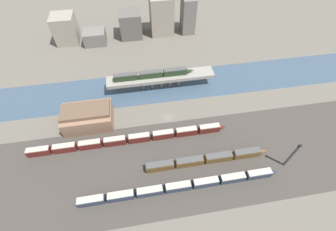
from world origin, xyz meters
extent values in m
plane|color=#666056|center=(0.00, 0.00, 0.00)|extent=(400.00, 400.00, 0.00)
cube|color=#423D38|center=(0.00, -24.00, 0.00)|extent=(280.00, 42.00, 0.01)
cube|color=#3D5166|center=(0.00, 21.68, 0.00)|extent=(320.00, 23.62, 0.01)
cube|color=gray|center=(0.00, 21.68, 6.26)|extent=(54.99, 7.72, 1.85)
cylinder|color=slate|center=(-9.45, 21.68, 2.67)|extent=(2.42, 2.42, 5.33)
cylinder|color=slate|center=(-4.72, 21.68, 2.67)|extent=(2.42, 2.42, 5.33)
cylinder|color=slate|center=(0.00, 21.68, 2.67)|extent=(2.42, 2.42, 5.33)
cylinder|color=slate|center=(4.72, 21.68, 2.67)|extent=(2.42, 2.42, 5.33)
cylinder|color=slate|center=(9.45, 21.68, 2.67)|extent=(2.42, 2.42, 5.33)
cube|color=#23381E|center=(-17.50, 21.68, 8.72)|extent=(11.79, 2.79, 3.07)
cube|color=#4C4C4C|center=(-17.50, 21.68, 10.45)|extent=(11.31, 2.57, 0.40)
cube|color=#23381E|center=(-5.08, 21.68, 8.72)|extent=(11.79, 2.79, 3.07)
cube|color=#4C4C4C|center=(-5.08, 21.68, 10.45)|extent=(11.31, 2.57, 0.40)
cube|color=#23381E|center=(7.33, 21.68, 8.72)|extent=(11.79, 2.79, 3.07)
cube|color=#4C4C4C|center=(7.33, 21.68, 10.45)|extent=(11.31, 2.57, 0.40)
cone|color=#23381E|center=(15.29, 21.68, 8.57)|extent=(4.13, 2.51, 2.51)
cube|color=#2D384C|center=(-33.34, -34.65, 1.62)|extent=(9.68, 2.68, 3.24)
cube|color=#B7B2A3|center=(-33.34, -34.65, 3.44)|extent=(9.30, 2.46, 0.40)
cube|color=#2D384C|center=(-22.77, -34.65, 1.62)|extent=(9.68, 2.68, 3.24)
cube|color=#B7B2A3|center=(-22.77, -34.65, 3.44)|extent=(9.30, 2.46, 0.40)
cube|color=#2D384C|center=(-12.21, -34.65, 1.62)|extent=(9.68, 2.68, 3.24)
cube|color=#B7B2A3|center=(-12.21, -34.65, 3.44)|extent=(9.30, 2.46, 0.40)
cube|color=#2D384C|center=(-1.64, -34.65, 1.62)|extent=(9.68, 2.68, 3.24)
cube|color=#B7B2A3|center=(-1.64, -34.65, 3.44)|extent=(9.30, 2.46, 0.40)
cube|color=#2D384C|center=(8.93, -34.65, 1.62)|extent=(9.68, 2.68, 3.24)
cube|color=#B7B2A3|center=(8.93, -34.65, 3.44)|extent=(9.30, 2.46, 0.40)
cube|color=#2D384C|center=(19.49, -34.65, 1.62)|extent=(9.68, 2.68, 3.24)
cube|color=#B7B2A3|center=(19.49, -34.65, 3.44)|extent=(9.30, 2.46, 0.40)
cube|color=#2D384C|center=(30.06, -34.65, 1.62)|extent=(9.68, 2.68, 3.24)
cube|color=#B7B2A3|center=(30.06, -34.65, 3.44)|extent=(9.30, 2.46, 0.40)
cone|color=#2D384C|center=(36.60, -34.65, 1.46)|extent=(3.39, 2.41, 2.41)
cube|color=brown|center=(-7.23, -25.26, 1.67)|extent=(11.14, 2.89, 3.35)
cube|color=#4C4C4C|center=(-7.23, -25.26, 3.55)|extent=(10.69, 2.66, 0.40)
cube|color=brown|center=(4.80, -25.26, 1.67)|extent=(11.14, 2.89, 3.35)
cube|color=#4C4C4C|center=(4.80, -25.26, 3.55)|extent=(10.69, 2.66, 0.40)
cube|color=brown|center=(16.84, -25.26, 1.67)|extent=(11.14, 2.89, 3.35)
cube|color=#4C4C4C|center=(16.84, -25.26, 3.55)|extent=(10.69, 2.66, 0.40)
cube|color=brown|center=(28.87, -25.26, 1.67)|extent=(11.14, 2.89, 3.35)
cube|color=#4C4C4C|center=(28.87, -25.26, 3.55)|extent=(10.69, 2.66, 0.40)
cone|color=brown|center=(36.38, -25.26, 1.51)|extent=(3.90, 2.60, 2.60)
cube|color=#5B1E19|center=(-55.67, -10.74, 1.78)|extent=(9.31, 2.61, 3.57)
cube|color=#B7B2A3|center=(-55.67, -10.74, 3.77)|extent=(8.94, 2.40, 0.40)
cube|color=#5B1E19|center=(-45.29, -10.74, 1.78)|extent=(9.31, 2.61, 3.57)
cube|color=#B7B2A3|center=(-45.29, -10.74, 3.77)|extent=(8.94, 2.40, 0.40)
cube|color=#5B1E19|center=(-34.90, -10.74, 1.78)|extent=(9.31, 2.61, 3.57)
cube|color=#B7B2A3|center=(-34.90, -10.74, 3.77)|extent=(8.94, 2.40, 0.40)
cube|color=#5B1E19|center=(-24.51, -10.74, 1.78)|extent=(9.31, 2.61, 3.57)
cube|color=#B7B2A3|center=(-24.51, -10.74, 3.77)|extent=(8.94, 2.40, 0.40)
cube|color=#5B1E19|center=(-14.12, -10.74, 1.78)|extent=(9.31, 2.61, 3.57)
cube|color=#B7B2A3|center=(-14.12, -10.74, 3.77)|extent=(8.94, 2.40, 0.40)
cube|color=#5B1E19|center=(-3.73, -10.74, 1.78)|extent=(9.31, 2.61, 3.57)
cube|color=#B7B2A3|center=(-3.73, -10.74, 3.77)|extent=(8.94, 2.40, 0.40)
cube|color=#5B1E19|center=(6.65, -10.74, 1.78)|extent=(9.31, 2.61, 3.57)
cube|color=#B7B2A3|center=(6.65, -10.74, 3.77)|extent=(8.94, 2.40, 0.40)
cube|color=#5B1E19|center=(17.04, -10.74, 1.78)|extent=(9.31, 2.61, 3.57)
cube|color=#B7B2A3|center=(17.04, -10.74, 3.77)|extent=(8.94, 2.40, 0.40)
cone|color=#5B1E19|center=(23.33, -10.74, 1.60)|extent=(3.26, 2.35, 2.35)
cube|color=#937056|center=(-36.00, 2.71, 3.92)|extent=(21.59, 14.05, 7.85)
cube|color=brown|center=(-36.00, 2.71, 8.71)|extent=(21.16, 9.83, 1.72)
cylinder|color=#4C4C51|center=(42.59, -31.83, 6.96)|extent=(0.95, 0.95, 13.92)
cube|color=black|center=(42.59, -31.83, 14.52)|extent=(1.00, 0.70, 1.20)
cube|color=gray|center=(-52.86, 73.43, 8.61)|extent=(13.52, 13.58, 17.22)
cube|color=slate|center=(-35.66, 68.60, 4.16)|extent=(13.44, 11.28, 8.32)
cube|color=#605B56|center=(-12.30, 73.64, 8.01)|extent=(13.61, 13.81, 16.03)
cube|color=gray|center=(8.10, 74.77, 11.98)|extent=(14.48, 14.10, 23.96)
cube|color=slate|center=(25.31, 73.25, 11.24)|extent=(8.23, 11.43, 22.47)
camera|label=1|loc=(-10.52, -65.62, 83.23)|focal=24.00mm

